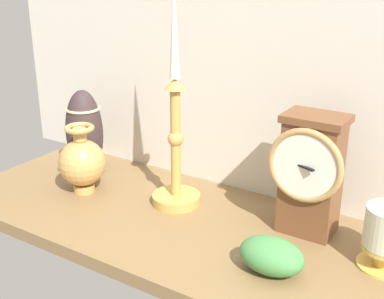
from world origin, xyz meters
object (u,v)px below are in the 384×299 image
(mantel_clock, at_px, (310,173))
(tall_ceramic_vase, at_px, (84,131))
(brass_vase_bulbous, at_px, (82,162))
(candlestick_tall_left, at_px, (176,146))

(mantel_clock, bearing_deg, tall_ceramic_vase, -179.03)
(mantel_clock, relative_size, brass_vase_bulbous, 1.49)
(brass_vase_bulbous, distance_m, tall_ceramic_vase, 0.11)
(mantel_clock, distance_m, candlestick_tall_left, 0.25)
(candlestick_tall_left, height_order, brass_vase_bulbous, candlestick_tall_left)
(candlestick_tall_left, relative_size, tall_ceramic_vase, 2.28)
(mantel_clock, height_order, brass_vase_bulbous, mantel_clock)
(mantel_clock, bearing_deg, candlestick_tall_left, -173.26)
(brass_vase_bulbous, relative_size, tall_ceramic_vase, 0.76)
(brass_vase_bulbous, height_order, tall_ceramic_vase, tall_ceramic_vase)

